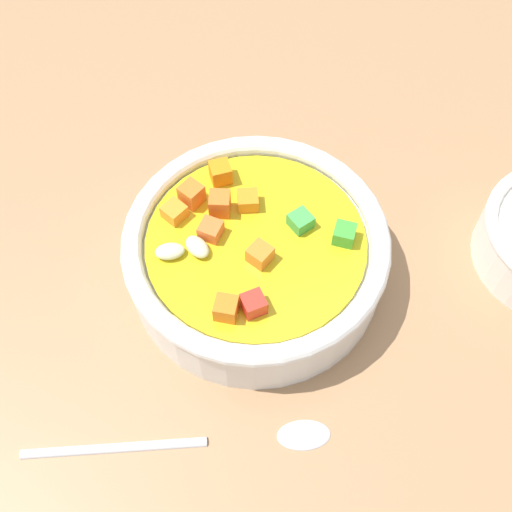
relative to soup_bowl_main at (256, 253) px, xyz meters
The scene contains 3 objects.
ground_plane 4.07cm from the soup_bowl_main, 25.77° to the right, with size 140.00×140.00×2.00cm, color #9E754F.
soup_bowl_main is the anchor object (origin of this frame).
spoon 14.82cm from the soup_bowl_main, 113.97° to the right, with size 22.33×4.02×0.78cm.
Camera 1 is at (-5.05, -27.32, 47.71)cm, focal length 46.42 mm.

